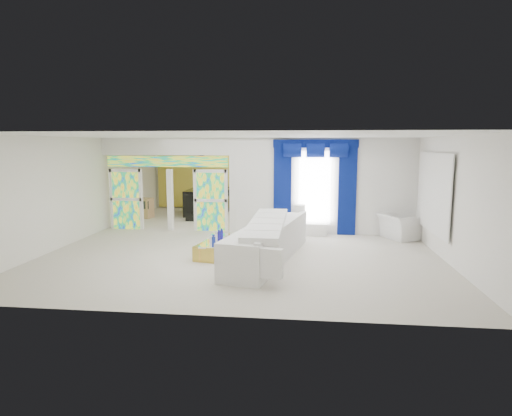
# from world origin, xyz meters

# --- Properties ---
(floor) EXTENTS (12.00, 12.00, 0.00)m
(floor) POSITION_xyz_m (0.00, 0.00, 0.00)
(floor) COLOR #B7AF9E
(floor) RESTS_ON ground
(dividing_wall) EXTENTS (5.70, 0.18, 3.00)m
(dividing_wall) POSITION_xyz_m (2.15, 1.00, 1.50)
(dividing_wall) COLOR white
(dividing_wall) RESTS_ON ground
(dividing_header) EXTENTS (4.30, 0.18, 0.55)m
(dividing_header) POSITION_xyz_m (-2.85, 1.00, 2.73)
(dividing_header) COLOR white
(dividing_header) RESTS_ON dividing_wall
(stained_panel_left) EXTENTS (0.95, 0.04, 2.00)m
(stained_panel_left) POSITION_xyz_m (-4.28, 1.00, 1.00)
(stained_panel_left) COLOR #994C3F
(stained_panel_left) RESTS_ON ground
(stained_panel_right) EXTENTS (0.95, 0.04, 2.00)m
(stained_panel_right) POSITION_xyz_m (-1.42, 1.00, 1.00)
(stained_panel_right) COLOR #994C3F
(stained_panel_right) RESTS_ON ground
(stained_transom) EXTENTS (4.00, 0.05, 0.35)m
(stained_transom) POSITION_xyz_m (-2.85, 1.00, 2.25)
(stained_transom) COLOR #994C3F
(stained_transom) RESTS_ON dividing_header
(window_pane) EXTENTS (1.00, 0.02, 2.30)m
(window_pane) POSITION_xyz_m (1.90, 0.90, 1.45)
(window_pane) COLOR white
(window_pane) RESTS_ON dividing_wall
(blue_drape_left) EXTENTS (0.55, 0.10, 2.80)m
(blue_drape_left) POSITION_xyz_m (0.90, 0.87, 1.40)
(blue_drape_left) COLOR #040A4C
(blue_drape_left) RESTS_ON ground
(blue_drape_right) EXTENTS (0.55, 0.10, 2.80)m
(blue_drape_right) POSITION_xyz_m (2.90, 0.87, 1.40)
(blue_drape_right) COLOR #040A4C
(blue_drape_right) RESTS_ON ground
(blue_pelmet) EXTENTS (2.60, 0.12, 0.25)m
(blue_pelmet) POSITION_xyz_m (1.90, 0.87, 2.82)
(blue_pelmet) COLOR #040A4C
(blue_pelmet) RESTS_ON dividing_wall
(wall_mirror) EXTENTS (0.04, 2.70, 1.90)m
(wall_mirror) POSITION_xyz_m (4.94, -1.00, 1.55)
(wall_mirror) COLOR white
(wall_mirror) RESTS_ON ground
(gold_curtains) EXTENTS (9.70, 0.12, 2.90)m
(gold_curtains) POSITION_xyz_m (0.00, 5.90, 1.50)
(gold_curtains) COLOR #B1902A
(gold_curtains) RESTS_ON ground
(white_sofa) EXTENTS (1.82, 4.51, 0.84)m
(white_sofa) POSITION_xyz_m (0.73, -2.33, 0.42)
(white_sofa) COLOR white
(white_sofa) RESTS_ON ground
(coffee_table) EXTENTS (0.88, 1.74, 0.37)m
(coffee_table) POSITION_xyz_m (-0.62, -2.03, 0.18)
(coffee_table) COLOR gold
(coffee_table) RESTS_ON ground
(console_table) EXTENTS (1.10, 0.36, 0.37)m
(console_table) POSITION_xyz_m (1.74, 0.71, 0.18)
(console_table) COLOR white
(console_table) RESTS_ON ground
(table_lamp) EXTENTS (0.36, 0.36, 0.58)m
(table_lamp) POSITION_xyz_m (1.44, 0.71, 0.66)
(table_lamp) COLOR silver
(table_lamp) RESTS_ON console_table
(armchair) EXTENTS (1.37, 1.43, 0.72)m
(armchair) POSITION_xyz_m (4.46, 0.47, 0.36)
(armchair) COLOR white
(armchair) RESTS_ON ground
(grand_piano) EXTENTS (1.55, 2.02, 1.01)m
(grand_piano) POSITION_xyz_m (-2.31, 4.39, 0.50)
(grand_piano) COLOR black
(grand_piano) RESTS_ON ground
(piano_bench) EXTENTS (0.88, 0.35, 0.29)m
(piano_bench) POSITION_xyz_m (-2.31, 2.79, 0.15)
(piano_bench) COLOR black
(piano_bench) RESTS_ON ground
(tv_console) EXTENTS (0.61, 0.58, 0.76)m
(tv_console) POSITION_xyz_m (-4.49, 3.23, 0.38)
(tv_console) COLOR tan
(tv_console) RESTS_ON ground
(chandelier) EXTENTS (0.60, 0.60, 0.60)m
(chandelier) POSITION_xyz_m (-2.30, 3.40, 2.65)
(chandelier) COLOR gold
(chandelier) RESTS_ON ceiling
(decanters) EXTENTS (0.23, 1.16, 0.22)m
(decanters) POSITION_xyz_m (-0.62, -2.08, 0.45)
(decanters) COLOR navy
(decanters) RESTS_ON coffee_table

